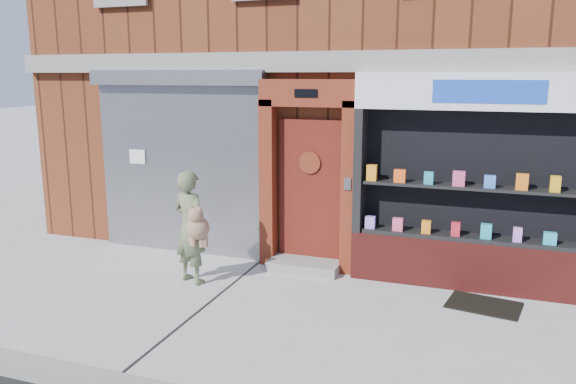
% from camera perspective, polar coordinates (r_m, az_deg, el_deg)
% --- Properties ---
extents(ground, '(80.00, 80.00, 0.00)m').
position_cam_1_polar(ground, '(7.06, 3.28, -13.01)').
color(ground, '#9E9E99').
rests_on(ground, ground).
extents(building, '(12.00, 8.16, 8.00)m').
position_cam_1_polar(building, '(12.32, 11.70, 16.42)').
color(building, '#5E2815').
rests_on(building, ground).
extents(shutter_bay, '(3.10, 0.30, 3.04)m').
position_cam_1_polar(shutter_bay, '(9.47, -10.92, 4.06)').
color(shutter_bay, gray).
rests_on(shutter_bay, ground).
extents(red_door_bay, '(1.52, 0.58, 2.90)m').
position_cam_1_polar(red_door_bay, '(8.54, 2.08, 1.66)').
color(red_door_bay, '#601F10').
rests_on(red_door_bay, ground).
extents(pharmacy_bay, '(3.50, 0.41, 3.00)m').
position_cam_1_polar(pharmacy_bay, '(8.13, 19.00, -0.10)').
color(pharmacy_bay, maroon).
rests_on(pharmacy_bay, ground).
extents(woman, '(0.71, 0.59, 1.65)m').
position_cam_1_polar(woman, '(8.14, -9.80, -3.51)').
color(woman, '#5F6D47').
rests_on(woman, ground).
extents(doormat, '(1.00, 0.77, 0.02)m').
position_cam_1_polar(doormat, '(7.91, 19.26, -10.79)').
color(doormat, black).
rests_on(doormat, ground).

